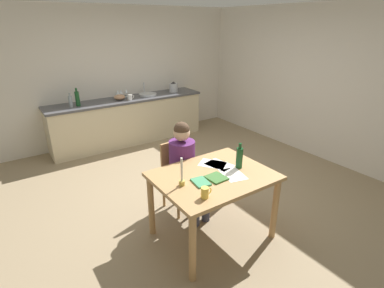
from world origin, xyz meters
name	(u,v)px	position (x,y,z in m)	size (l,w,h in m)	color
ground_plane	(191,188)	(0.00, 0.00, -0.02)	(5.20, 5.20, 0.04)	#937F60
wall_back	(118,75)	(0.00, 2.60, 1.30)	(5.20, 0.12, 2.60)	silver
wall_right	(311,82)	(2.60, 0.00, 1.30)	(0.12, 5.20, 2.60)	silver
kitchen_counter	(129,120)	(0.00, 2.24, 0.45)	(3.08, 0.64, 0.90)	beige
dining_table	(213,184)	(-0.40, -1.03, 0.67)	(1.22, 0.95, 0.78)	tan
chair_at_table	(179,172)	(-0.39, -0.31, 0.50)	(0.42, 0.42, 0.88)	tan
person_seated	(185,164)	(-0.39, -0.46, 0.68)	(0.33, 0.60, 1.19)	#592666
coffee_mug	(205,192)	(-0.73, -1.34, 0.84)	(0.11, 0.07, 0.11)	#F2CC4C
candlestick	(182,178)	(-0.79, -1.03, 0.87)	(0.06, 0.06, 0.30)	gold
book_magazine	(201,182)	(-0.61, -1.09, 0.79)	(0.14, 0.20, 0.02)	#409060
book_cookery	(216,178)	(-0.43, -1.11, 0.79)	(0.18, 0.20, 0.02)	#3C6F32
paper_letter	(233,174)	(-0.23, -1.15, 0.79)	(0.21, 0.30, 0.00)	white
paper_bill	(213,164)	(-0.25, -0.82, 0.79)	(0.21, 0.30, 0.00)	white
paper_envelope	(219,165)	(-0.20, -0.88, 0.79)	(0.21, 0.30, 0.00)	white
wine_bottle_on_table	(239,157)	(-0.06, -1.05, 0.91)	(0.07, 0.07, 0.29)	#194C23
sink_unit	(148,94)	(0.46, 2.24, 0.92)	(0.36, 0.36, 0.24)	#B2B7BC
bottle_oil	(71,101)	(-1.06, 2.17, 1.01)	(0.06, 0.06, 0.25)	#8C999E
bottle_vinegar	(77,98)	(-0.94, 2.20, 1.04)	(0.08, 0.08, 0.32)	#194C23
mixing_bowl	(120,97)	(-0.15, 2.23, 0.95)	(0.21, 0.21, 0.10)	tan
stovetop_kettle	(173,87)	(1.06, 2.24, 1.00)	(0.18, 0.18, 0.22)	#B7BABF
wine_glass_near_sink	(126,91)	(0.06, 2.39, 1.01)	(0.07, 0.07, 0.15)	silver
wine_glass_by_kettle	(121,92)	(-0.06, 2.39, 1.01)	(0.07, 0.07, 0.15)	silver
wine_glass_back_left	(118,92)	(-0.12, 2.39, 1.01)	(0.07, 0.07, 0.15)	silver
teacup_on_counter	(130,97)	(0.01, 2.09, 0.95)	(0.13, 0.08, 0.11)	white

